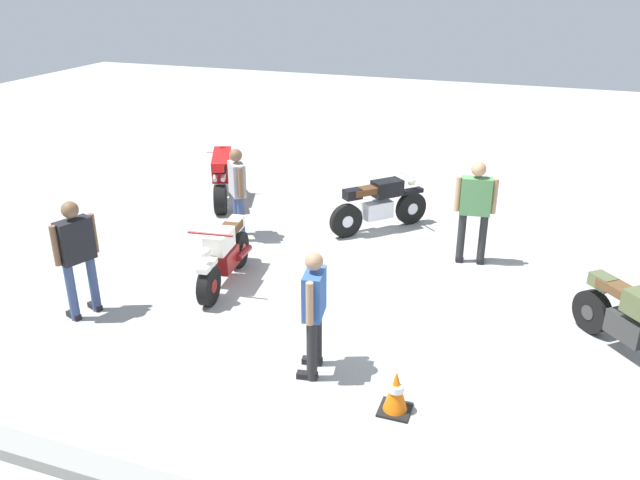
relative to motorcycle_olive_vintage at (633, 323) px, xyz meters
The scene contains 10 objects.
ground_plane 3.60m from the motorcycle_olive_vintage, ahead, with size 40.00×40.00×0.00m, color #9E9E99.
motorcycle_olive_vintage is the anchor object (origin of this frame).
motorcycle_black_cruiser 5.15m from the motorcycle_olive_vintage, 36.48° to the right, with size 1.51×1.61×1.09m.
motorcycle_cream_vintage 5.86m from the motorcycle_olive_vintage, ahead, with size 0.70×1.95×1.07m.
motorcycle_red_sportbike 8.42m from the motorcycle_olive_vintage, 24.41° to the right, with size 1.01×1.87×1.14m.
person_in_gray_shirt 6.75m from the motorcycle_olive_vintage, 15.85° to the right, with size 0.53×0.57×1.69m.
person_in_green_shirt 3.21m from the motorcycle_olive_vintage, 43.47° to the right, with size 0.68×0.36×1.78m.
person_in_black_shirt 7.47m from the motorcycle_olive_vintage, 11.51° to the left, with size 0.44×0.66×1.74m.
person_in_blue_shirt 4.09m from the motorcycle_olive_vintage, 24.67° to the left, with size 0.37×0.64×1.63m.
traffic_cone 3.33m from the motorcycle_olive_vintage, 39.46° to the left, with size 0.36×0.36×0.53m.
Camera 1 is at (-2.14, 8.47, 4.68)m, focal length 35.89 mm.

